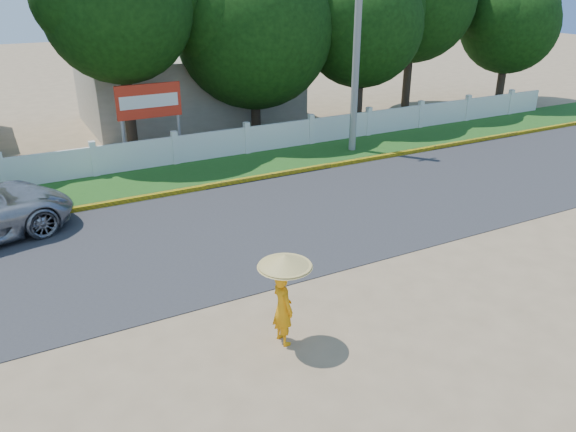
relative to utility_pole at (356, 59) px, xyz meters
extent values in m
plane|color=#9E8460|center=(-7.06, -9.59, -3.71)|extent=(120.00, 120.00, 0.00)
cube|color=#38383A|center=(-7.06, -5.09, -3.70)|extent=(60.00, 7.00, 0.02)
cube|color=#2D601E|center=(-7.06, 0.16, -3.70)|extent=(60.00, 3.50, 0.03)
cube|color=yellow|center=(-7.06, -1.54, -3.63)|extent=(40.00, 0.18, 0.16)
cube|color=silver|center=(-7.06, 1.61, -3.16)|extent=(40.00, 0.10, 1.10)
cube|color=#B7AD99|center=(-4.06, 8.41, -2.11)|extent=(10.00, 6.00, 3.20)
cylinder|color=gray|center=(0.00, 0.00, 0.00)|extent=(0.28, 0.28, 7.42)
imported|color=orange|center=(-8.70, -10.46, -2.94)|extent=(0.41, 0.59, 1.55)
cylinder|color=gray|center=(-8.65, -10.46, -2.34)|extent=(0.02, 0.02, 1.00)
cone|color=tan|center=(-8.65, -10.46, -1.91)|extent=(1.06, 1.06, 0.26)
cylinder|color=gray|center=(-8.71, 2.71, -2.71)|extent=(0.12, 0.12, 2.00)
cylinder|color=gray|center=(-6.51, 2.71, -2.71)|extent=(0.12, 0.12, 2.00)
cube|color=red|center=(-7.61, 2.71, -1.41)|extent=(2.50, 0.12, 1.30)
cube|color=silver|center=(-7.61, 2.65, -1.41)|extent=(2.25, 0.02, 0.49)
cylinder|color=#473828|center=(3.02, 4.03, -2.21)|extent=(0.44, 0.44, 3.00)
sphere|color=#153D0E|center=(3.02, 4.03, 0.87)|extent=(5.74, 5.74, 5.74)
cylinder|color=#473828|center=(-2.16, 4.81, -2.39)|extent=(0.44, 0.44, 2.64)
sphere|color=#153D0E|center=(-2.16, 4.81, 0.86)|extent=(6.99, 6.99, 6.99)
cylinder|color=#473828|center=(-8.06, 4.24, -1.69)|extent=(0.44, 0.44, 4.04)
sphere|color=#153D0E|center=(-8.06, 4.24, 1.90)|extent=(5.70, 5.70, 5.70)
cylinder|color=#473828|center=(7.07, 5.32, -1.78)|extent=(0.44, 0.44, 3.87)
cylinder|color=#473828|center=(12.82, 4.06, -2.29)|extent=(0.44, 0.44, 2.84)
sphere|color=#153D0E|center=(12.82, 4.06, 0.58)|extent=(5.29, 5.29, 5.29)
camera|label=1|loc=(-12.96, -18.70, 2.98)|focal=35.00mm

